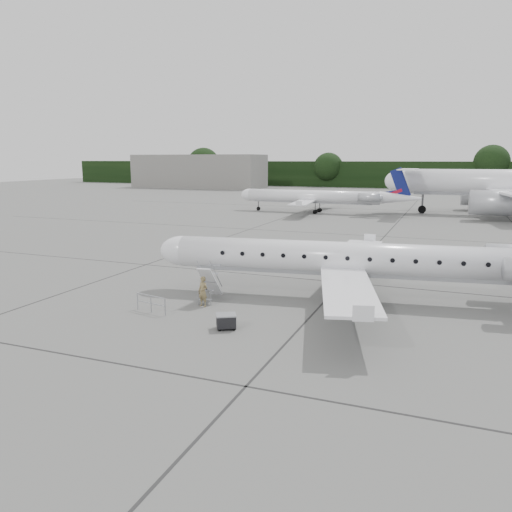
% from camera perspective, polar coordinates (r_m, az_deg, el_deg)
% --- Properties ---
extents(ground, '(320.00, 320.00, 0.00)m').
position_cam_1_polar(ground, '(29.41, 14.36, -6.50)').
color(ground, slate).
rests_on(ground, ground).
extents(treeline, '(260.00, 4.00, 8.00)m').
position_cam_1_polar(treeline, '(158.01, 20.58, 8.63)').
color(treeline, black).
rests_on(treeline, ground).
extents(terminal_building, '(40.00, 14.00, 10.00)m').
position_cam_1_polar(terminal_building, '(156.18, -6.54, 9.60)').
color(terminal_building, slate).
rests_on(terminal_building, ground).
extents(main_regional_jet, '(30.91, 24.18, 7.26)m').
position_cam_1_polar(main_regional_jet, '(31.28, 10.84, 1.53)').
color(main_regional_jet, white).
rests_on(main_regional_jet, ground).
extents(airstair, '(1.18, 2.49, 2.28)m').
position_cam_1_polar(airstair, '(31.13, -5.27, -3.05)').
color(airstair, white).
rests_on(airstair, ground).
extents(passenger, '(0.76, 0.60, 1.83)m').
position_cam_1_polar(passenger, '(29.95, -6.09, -4.06)').
color(passenger, olive).
rests_on(passenger, ground).
extents(safety_railing, '(2.17, 0.54, 1.00)m').
position_cam_1_polar(safety_railing, '(29.35, -11.91, -5.40)').
color(safety_railing, '#96989E').
rests_on(safety_railing, ground).
extents(baggage_cart, '(1.25, 1.18, 0.85)m').
position_cam_1_polar(baggage_cart, '(26.09, -3.44, -7.43)').
color(baggage_cart, black).
rests_on(baggage_cart, ground).
extents(bg_narrowbody, '(41.28, 30.87, 14.23)m').
position_cam_1_polar(bg_narrowbody, '(86.50, 27.09, 8.79)').
color(bg_narrowbody, white).
rests_on(bg_narrowbody, ground).
extents(bg_regional_left, '(28.39, 20.65, 7.36)m').
position_cam_1_polar(bg_regional_left, '(82.62, 6.40, 7.48)').
color(bg_regional_left, white).
rests_on(bg_regional_left, ground).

